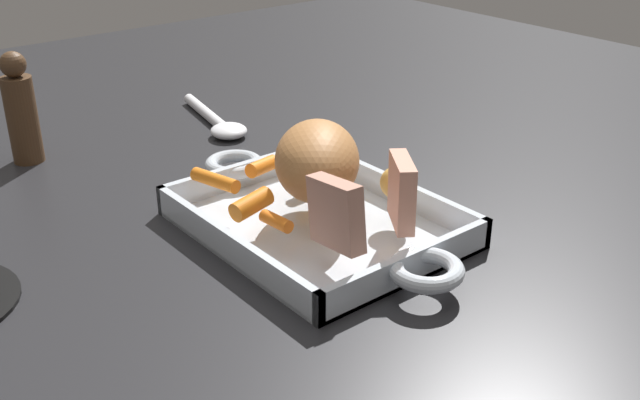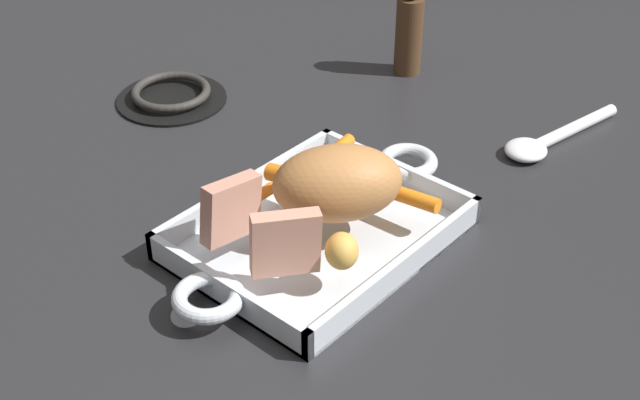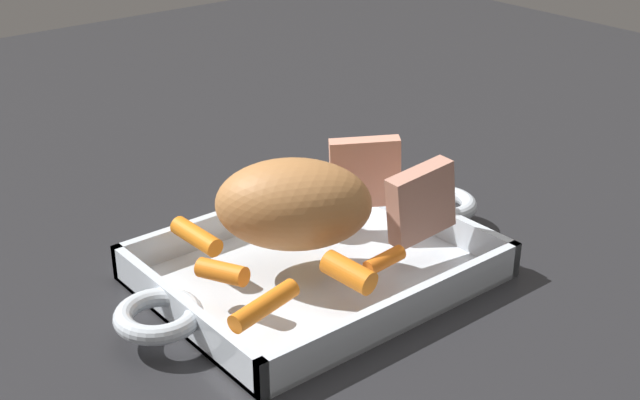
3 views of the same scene
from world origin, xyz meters
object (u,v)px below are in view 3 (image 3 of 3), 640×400
at_px(roast_slice_outer, 365,172).
at_px(baby_carrot_northwest, 384,260).
at_px(baby_carrot_long, 264,305).
at_px(baby_carrot_short, 223,273).
at_px(baby_carrot_center_right, 196,236).
at_px(baby_carrot_northeast, 349,272).
at_px(potato_whole, 308,186).
at_px(pork_roast, 294,204).
at_px(roast_slice_thick, 421,203).
at_px(roasting_dish, 317,267).

bearing_deg(roast_slice_outer, baby_carrot_northwest, -124.03).
height_order(baby_carrot_long, baby_carrot_short, baby_carrot_short).
xyz_separation_m(baby_carrot_long, baby_carrot_center_right, (0.02, 0.14, 0.00)).
xyz_separation_m(roast_slice_outer, baby_carrot_long, (-0.20, -0.10, -0.03)).
distance_m(baby_carrot_northeast, baby_carrot_northwest, 0.04).
bearing_deg(potato_whole, roast_slice_outer, -41.20).
xyz_separation_m(baby_carrot_northwest, potato_whole, (0.03, 0.15, 0.01)).
bearing_deg(pork_roast, roast_slice_thick, -29.99).
xyz_separation_m(roast_slice_outer, baby_carrot_short, (-0.20, -0.04, -0.03)).
bearing_deg(baby_carrot_long, baby_carrot_short, 87.97).
distance_m(pork_roast, roast_slice_outer, 0.11).
xyz_separation_m(pork_roast, potato_whole, (0.07, 0.06, -0.02)).
relative_size(roasting_dish, baby_carrot_northeast, 8.59).
xyz_separation_m(baby_carrot_long, potato_whole, (0.16, 0.14, 0.01)).
relative_size(roast_slice_thick, potato_whole, 1.69).
height_order(baby_carrot_northwest, potato_whole, potato_whole).
relative_size(roast_slice_outer, baby_carrot_short, 1.49).
bearing_deg(baby_carrot_northwest, roast_slice_thick, 19.38).
distance_m(pork_roast, roast_slice_thick, 0.12).
xyz_separation_m(roasting_dish, pork_roast, (-0.02, 0.01, 0.07)).
distance_m(roast_slice_thick, baby_carrot_long, 0.20).
distance_m(roast_slice_outer, baby_carrot_center_right, 0.19).
bearing_deg(baby_carrot_long, roast_slice_outer, 27.24).
bearing_deg(pork_roast, baby_carrot_center_right, 141.37).
height_order(baby_carrot_northeast, baby_carrot_short, baby_carrot_northeast).
bearing_deg(baby_carrot_northeast, roasting_dish, 72.34).
xyz_separation_m(roasting_dish, baby_carrot_long, (-0.11, -0.07, 0.03)).
distance_m(roast_slice_outer, potato_whole, 0.06).
bearing_deg(roasting_dish, roast_slice_thick, -27.91).
distance_m(roast_slice_outer, roast_slice_thick, 0.09).
height_order(roast_slice_thick, baby_carrot_short, roast_slice_thick).
relative_size(roast_slice_outer, baby_carrot_northwest, 1.71).
distance_m(baby_carrot_long, potato_whole, 0.21).
distance_m(roasting_dish, roast_slice_thick, 0.12).
relative_size(roasting_dish, baby_carrot_northwest, 9.97).
height_order(baby_carrot_center_right, baby_carrot_northwest, baby_carrot_center_right).
height_order(roast_slice_outer, potato_whole, roast_slice_outer).
bearing_deg(potato_whole, baby_carrot_center_right, -177.60).
xyz_separation_m(baby_carrot_northeast, baby_carrot_center_right, (-0.06, 0.14, -0.00)).
xyz_separation_m(pork_roast, baby_carrot_northwest, (0.04, -0.08, -0.04)).
xyz_separation_m(roasting_dish, baby_carrot_northeast, (-0.02, -0.07, 0.03)).
relative_size(baby_carrot_northeast, potato_whole, 1.18).
bearing_deg(baby_carrot_short, roast_slice_thick, -13.18).
bearing_deg(roast_slice_outer, baby_carrot_northeast, -136.73).
xyz_separation_m(baby_carrot_short, baby_carrot_northwest, (0.13, -0.07, -0.00)).
bearing_deg(baby_carrot_northeast, baby_carrot_long, 175.65).
relative_size(baby_carrot_center_right, baby_carrot_short, 1.20).
bearing_deg(baby_carrot_long, baby_carrot_northwest, -2.31).
bearing_deg(roast_slice_thick, roast_slice_outer, 86.31).
relative_size(roasting_dish, roast_slice_outer, 5.82).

